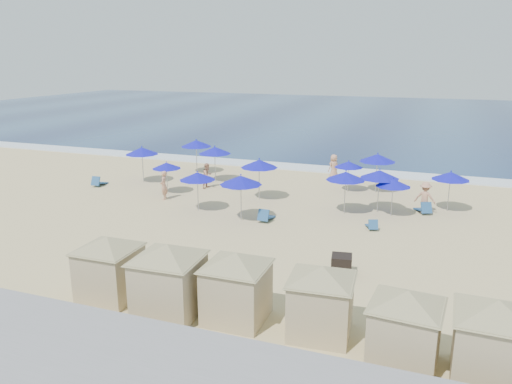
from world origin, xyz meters
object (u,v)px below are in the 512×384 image
(umbrella_11, at_px, (393,183))
(beachgoer_0, at_px, (164,185))
(beachgoer_3, at_px, (334,167))
(trash_bin, at_px, (341,265))
(umbrella_4, at_px, (215,150))
(beachgoer_2, at_px, (425,198))
(umbrella_0, at_px, (142,151))
(cabana_1, at_px, (168,270))
(umbrella_5, at_px, (259,164))
(umbrella_6, at_px, (241,180))
(umbrella_2, at_px, (196,143))
(umbrella_3, at_px, (197,176))
(beachgoer_1, at_px, (207,176))
(cabana_4, at_px, (406,318))
(umbrella_8, at_px, (346,176))
(umbrella_9, at_px, (378,158))
(cabana_3, at_px, (321,291))
(umbrella_7, at_px, (349,164))
(umbrella_1, at_px, (166,166))
(umbrella_10, at_px, (451,176))
(cabana_0, at_px, (109,260))
(cabana_2, at_px, (236,278))
(cabana_5, at_px, (495,331))

(umbrella_11, relative_size, beachgoer_0, 1.21)
(umbrella_11, xyz_separation_m, beachgoer_3, (-5.02, 7.78, -1.03))
(trash_bin, relative_size, umbrella_4, 0.31)
(beachgoer_2, bearing_deg, beachgoer_3, -33.87)
(umbrella_0, bearing_deg, umbrella_4, 23.36)
(cabana_1, distance_m, umbrella_5, 15.24)
(umbrella_0, height_order, beachgoer_2, umbrella_0)
(umbrella_6, bearing_deg, umbrella_11, 26.19)
(umbrella_2, distance_m, umbrella_3, 10.13)
(beachgoer_3, bearing_deg, beachgoer_2, 81.39)
(umbrella_3, bearing_deg, beachgoer_1, 109.78)
(cabana_4, relative_size, beachgoer_1, 2.38)
(umbrella_8, relative_size, umbrella_11, 1.15)
(umbrella_6, distance_m, umbrella_9, 10.84)
(trash_bin, relative_size, umbrella_3, 0.35)
(cabana_1, height_order, cabana_3, cabana_1)
(umbrella_7, bearing_deg, umbrella_2, 173.00)
(umbrella_4, bearing_deg, cabana_3, -55.85)
(cabana_4, distance_m, umbrella_8, 14.93)
(umbrella_1, distance_m, umbrella_2, 6.27)
(umbrella_10, xyz_separation_m, beachgoer_0, (-17.13, -3.69, -1.22))
(trash_bin, height_order, beachgoer_2, beachgoer_2)
(umbrella_9, bearing_deg, umbrella_5, -147.01)
(umbrella_1, distance_m, umbrella_7, 12.23)
(umbrella_8, bearing_deg, cabana_0, -114.71)
(cabana_3, height_order, umbrella_10, cabana_3)
(umbrella_8, relative_size, beachgoer_2, 1.39)
(cabana_2, distance_m, umbrella_2, 23.25)
(umbrella_7, distance_m, beachgoer_1, 9.75)
(cabana_0, xyz_separation_m, umbrella_2, (-6.65, 20.22, 0.81))
(cabana_5, relative_size, umbrella_7, 2.05)
(umbrella_4, distance_m, umbrella_8, 11.30)
(beachgoer_1, bearing_deg, umbrella_9, -65.41)
(umbrella_9, relative_size, beachgoer_3, 1.46)
(umbrella_2, height_order, umbrella_5, umbrella_2)
(cabana_0, height_order, cabana_2, cabana_2)
(cabana_2, relative_size, cabana_4, 1.05)
(beachgoer_0, bearing_deg, umbrella_10, 83.70)
(cabana_4, xyz_separation_m, umbrella_5, (-10.17, 15.31, 0.84))
(cabana_1, xyz_separation_m, cabana_4, (8.04, -0.23, -0.16))
(umbrella_2, bearing_deg, umbrella_10, -11.84)
(umbrella_5, bearing_deg, cabana_2, -72.84)
(umbrella_0, relative_size, umbrella_9, 0.99)
(umbrella_11, height_order, beachgoer_1, umbrella_11)
(beachgoer_1, bearing_deg, umbrella_6, -130.23)
(cabana_2, distance_m, cabana_5, 8.04)
(umbrella_4, bearing_deg, umbrella_1, -111.62)
(cabana_2, bearing_deg, beachgoer_2, 69.83)
(cabana_2, distance_m, umbrella_8, 13.59)
(cabana_1, xyz_separation_m, beachgoer_3, (1.19, 22.27, -0.73))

